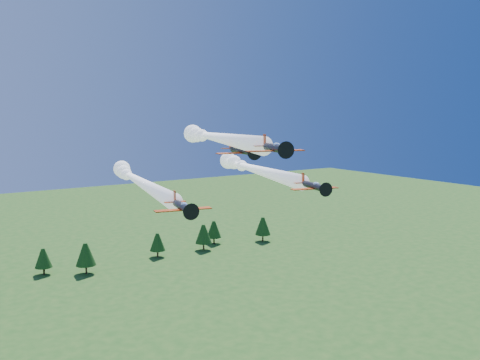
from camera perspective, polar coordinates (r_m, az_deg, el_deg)
plane_lead at (r=94.36m, az=-2.70°, el=4.61°), size 19.65×51.82×3.70m
plane_left at (r=103.15m, az=-10.89°, el=-0.01°), size 16.04×55.05×3.70m
plane_right at (r=106.12m, az=1.34°, el=1.24°), size 16.49×46.74×3.70m
plane_slot at (r=82.21m, az=0.20°, el=3.19°), size 8.62×9.41×3.01m
treeline at (r=181.42m, az=-20.68°, el=-7.71°), size 170.95×19.10×11.99m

